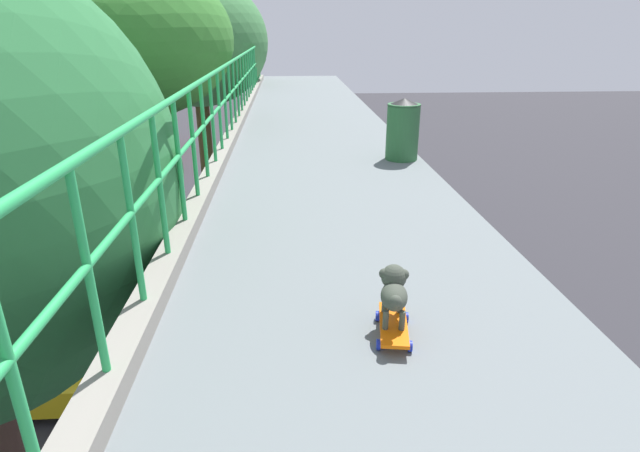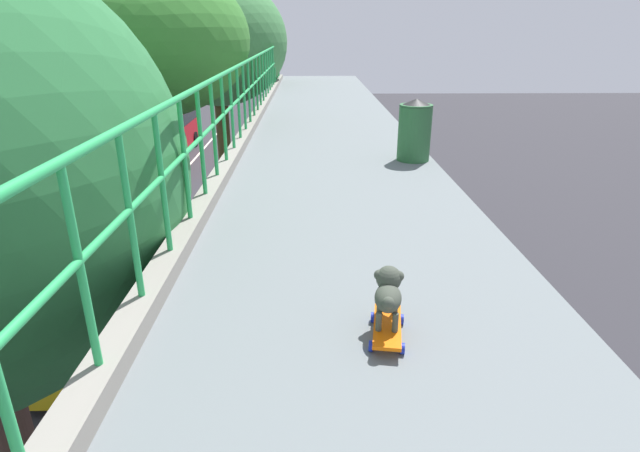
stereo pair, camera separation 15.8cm
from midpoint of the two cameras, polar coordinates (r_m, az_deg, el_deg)
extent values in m
cylinder|color=green|center=(2.12, -33.50, -13.88)|extent=(0.04, 0.04, 1.09)
cylinder|color=green|center=(2.68, -26.31, -5.15)|extent=(0.04, 0.04, 1.09)
cylinder|color=green|center=(3.30, -21.83, 0.47)|extent=(0.04, 0.04, 1.09)
cylinder|color=green|center=(3.96, -18.82, 4.27)|extent=(0.04, 0.04, 1.09)
cylinder|color=green|center=(4.64, -16.66, 6.96)|extent=(0.04, 0.04, 1.09)
cylinder|color=green|center=(5.33, -15.04, 8.96)|extent=(0.04, 0.04, 1.09)
cylinder|color=green|center=(6.04, -13.78, 10.48)|extent=(0.04, 0.04, 1.09)
cylinder|color=green|center=(6.74, -12.77, 11.69)|extent=(0.04, 0.04, 1.09)
cylinder|color=green|center=(7.45, -11.96, 12.66)|extent=(0.04, 0.04, 1.09)
cylinder|color=green|center=(8.17, -11.27, 13.47)|extent=(0.04, 0.04, 1.09)
cylinder|color=green|center=(8.88, -10.70, 14.14)|extent=(0.04, 0.04, 1.09)
cylinder|color=green|center=(9.60, -10.21, 14.71)|extent=(0.04, 0.04, 1.09)
cylinder|color=green|center=(10.32, -9.78, 15.20)|extent=(0.04, 0.04, 1.09)
cylinder|color=green|center=(11.04, -9.41, 15.62)|extent=(0.04, 0.04, 1.09)
cylinder|color=green|center=(11.76, -9.08, 15.99)|extent=(0.04, 0.04, 1.09)
cylinder|color=green|center=(12.48, -8.79, 16.32)|extent=(0.04, 0.04, 1.09)
cylinder|color=green|center=(13.20, -8.53, 16.62)|extent=(0.04, 0.04, 1.09)
cylinder|color=green|center=(13.93, -8.30, 16.88)|extent=(0.04, 0.04, 1.09)
cylinder|color=green|center=(14.65, -8.09, 17.11)|extent=(0.04, 0.04, 1.09)
cylinder|color=green|center=(15.37, -7.90, 17.33)|extent=(0.04, 0.04, 1.09)
cylinder|color=green|center=(16.10, -7.72, 17.52)|extent=(0.04, 0.04, 1.09)
cylinder|color=green|center=(16.82, -7.56, 17.70)|extent=(0.04, 0.04, 1.09)
cylinder|color=green|center=(17.55, -7.42, 17.86)|extent=(0.04, 0.04, 1.09)
cylinder|color=green|center=(18.27, -7.28, 18.01)|extent=(0.04, 0.04, 1.09)
cylinder|color=green|center=(19.00, -7.16, 18.15)|extent=(0.04, 0.04, 1.09)
cube|color=yellow|center=(13.32, -25.80, -11.66)|extent=(1.67, 4.43, 0.59)
cube|color=#1E232B|center=(12.82, -26.64, -10.22)|extent=(1.46, 2.29, 0.52)
cube|color=silver|center=(12.66, -26.89, -8.94)|extent=(0.36, 0.16, 0.12)
cylinder|color=black|center=(14.30, -20.65, -9.32)|extent=(0.21, 0.63, 0.63)
cylinder|color=black|center=(14.85, -26.59, -9.12)|extent=(0.21, 0.63, 0.63)
cylinder|color=black|center=(12.04, -24.50, -16.33)|extent=(0.21, 0.63, 0.63)
cylinder|color=black|center=(12.69, -31.47, -15.65)|extent=(0.21, 0.63, 0.63)
cylinder|color=black|center=(15.67, -32.74, -8.70)|extent=(0.21, 0.66, 0.66)
cylinder|color=black|center=(17.70, -28.95, -4.58)|extent=(0.21, 0.66, 0.66)
cube|color=black|center=(19.27, -19.28, -0.34)|extent=(1.71, 3.94, 0.66)
cube|color=#1E232B|center=(18.80, -19.73, 1.08)|extent=(1.50, 1.60, 0.57)
cylinder|color=black|center=(20.22, -16.15, 0.47)|extent=(0.22, 0.66, 0.66)
cylinder|color=black|center=(20.64, -20.58, 0.35)|extent=(0.22, 0.66, 0.66)
cylinder|color=black|center=(18.07, -17.65, -2.28)|extent=(0.22, 0.66, 0.66)
cylinder|color=black|center=(18.54, -22.55, -2.34)|extent=(0.22, 0.66, 0.66)
cube|color=red|center=(31.25, -20.24, 9.84)|extent=(2.54, 10.14, 2.74)
cube|color=black|center=(31.16, -20.35, 10.70)|extent=(2.56, 9.33, 0.70)
cylinder|color=black|center=(34.54, -16.46, 9.31)|extent=(0.28, 0.96, 0.96)
cylinder|color=black|center=(35.15, -20.39, 9.05)|extent=(0.28, 0.96, 0.96)
cylinder|color=black|center=(28.54, -19.04, 6.55)|extent=(0.28, 0.96, 0.96)
cylinder|color=black|center=(29.29, -23.68, 6.27)|extent=(0.28, 0.96, 0.96)
cylinder|color=brown|center=(11.44, -19.43, -2.02)|extent=(0.54, 0.54, 5.97)
ellipsoid|color=#377C2F|center=(10.58, -22.34, 19.03)|extent=(4.22, 4.22, 2.97)
cylinder|color=#493D1F|center=(18.48, -12.93, 6.91)|extent=(0.46, 0.46, 5.62)
ellipsoid|color=#418247|center=(17.92, -14.07, 19.62)|extent=(4.63, 4.63, 4.13)
cube|color=#ED6007|center=(3.18, 6.90, -11.03)|extent=(0.24, 0.51, 0.02)
cylinder|color=#192BBA|center=(3.34, 8.42, -10.25)|extent=(0.03, 0.07, 0.07)
cylinder|color=#192BBA|center=(3.33, 5.18, -10.16)|extent=(0.03, 0.07, 0.07)
cylinder|color=#192BBA|center=(3.08, 8.71, -13.36)|extent=(0.03, 0.07, 0.07)
cylinder|color=#192BBA|center=(3.07, 5.14, -13.28)|extent=(0.03, 0.07, 0.07)
cylinder|color=#40463B|center=(3.25, 7.70, -8.74)|extent=(0.04, 0.04, 0.12)
cylinder|color=#40463B|center=(3.25, 5.95, -8.69)|extent=(0.04, 0.04, 0.12)
cylinder|color=#40463B|center=(3.08, 7.83, -10.61)|extent=(0.04, 0.04, 0.12)
cylinder|color=#40463B|center=(3.08, 5.98, -10.56)|extent=(0.04, 0.04, 0.12)
ellipsoid|color=#40463B|center=(3.11, 6.95, -7.94)|extent=(0.20, 0.29, 0.15)
sphere|color=#40463B|center=(3.17, 6.97, -5.78)|extent=(0.16, 0.16, 0.16)
ellipsoid|color=#394E41|center=(3.24, 6.93, -5.38)|extent=(0.07, 0.08, 0.05)
sphere|color=#40463B|center=(3.17, 8.07, -5.49)|extent=(0.07, 0.07, 0.07)
sphere|color=#40463B|center=(3.16, 5.89, -5.42)|extent=(0.07, 0.07, 0.07)
sphere|color=#40463B|center=(2.96, 7.06, -8.51)|extent=(0.07, 0.07, 0.07)
cylinder|color=#2C6236|center=(7.36, 8.74, 10.50)|extent=(0.46, 0.46, 0.79)
cone|color=black|center=(7.29, 8.93, 13.76)|extent=(0.47, 0.47, 0.10)
camera|label=1|loc=(0.08, -91.19, -0.47)|focal=28.18mm
camera|label=2|loc=(0.08, 88.81, 0.47)|focal=28.18mm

